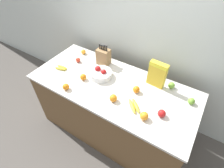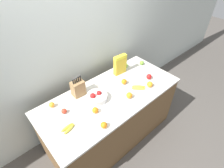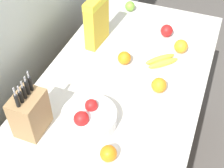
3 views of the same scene
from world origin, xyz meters
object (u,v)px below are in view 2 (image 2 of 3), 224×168
orange_back_center (124,82)px  orange_front_right (104,125)px  banana_bunch_right (68,128)px  apple_rightmost (126,65)px  apple_rear (142,63)px  orange_near_bowl (95,110)px  cereal_box (120,64)px  apple_leftmost (149,77)px  orange_by_cereal (150,84)px  banana_bunch_left (138,87)px  orange_mid_right (52,105)px  apple_front (64,111)px  orange_front_left (129,95)px  fruit_bowl (97,97)px  knife_block (78,88)px

orange_back_center → orange_front_right: orange_back_center is taller
banana_bunch_right → apple_rightmost: 1.40m
apple_rear → orange_near_bowl: bearing=-165.6°
apple_rear → apple_rightmost: apple_rightmost is taller
cereal_box → orange_near_bowl: (-0.78, -0.38, -0.13)m
apple_leftmost → orange_by_cereal: bearing=-137.5°
banana_bunch_left → orange_mid_right: bearing=155.3°
apple_rightmost → apple_rear: bearing=-24.9°
apple_front → orange_front_left: bearing=-23.5°
banana_bunch_left → apple_leftmost: 0.29m
banana_bunch_right → apple_front: 0.25m
apple_rightmost → orange_near_bowl: 1.05m
banana_bunch_right → apple_rightmost: bearing=17.7°
apple_rightmost → orange_by_cereal: (-0.09, -0.57, 0.00)m
fruit_bowl → orange_back_center: fruit_bowl is taller
orange_front_left → orange_by_cereal: bearing=-5.7°
orange_mid_right → orange_front_left: 1.00m
orange_back_center → orange_front_left: bearing=-121.0°
cereal_box → apple_front: bearing=-167.9°
apple_leftmost → cereal_box: bearing=119.8°
banana_bunch_right → orange_front_left: orange_front_left is taller
cereal_box → fruit_bowl: bearing=-155.9°
orange_by_cereal → banana_bunch_left: bearing=152.1°
orange_front_right → banana_bunch_right: bearing=142.0°
knife_block → apple_leftmost: size_ratio=4.06×
banana_bunch_right → orange_by_cereal: bearing=-6.5°
apple_rightmost → orange_front_right: bearing=-146.6°
banana_bunch_right → apple_front: (0.09, 0.24, 0.01)m
banana_bunch_left → orange_front_right: (-0.78, -0.18, 0.02)m
knife_block → apple_front: (-0.32, -0.16, -0.08)m
apple_front → orange_by_cereal: size_ratio=0.77×
banana_bunch_left → orange_front_right: orange_front_right is taller
cereal_box → apple_leftmost: cereal_box is taller
apple_rightmost → orange_front_left: bearing=-131.3°
banana_bunch_right → orange_front_right: bearing=-38.0°
fruit_bowl → orange_by_cereal: fruit_bowl is taller
knife_block → orange_near_bowl: 0.41m
orange_by_cereal → orange_front_right: 0.94m
apple_front → orange_mid_right: 0.21m
apple_front → apple_leftmost: (1.29, -0.26, 0.01)m
banana_bunch_left → orange_back_center: (-0.08, 0.21, 0.02)m
banana_bunch_right → orange_back_center: size_ratio=2.10×
fruit_bowl → banana_bunch_right: (-0.53, -0.15, -0.03)m
knife_block → orange_back_center: knife_block is taller
apple_rightmost → orange_near_bowl: same height
apple_front → apple_leftmost: apple_leftmost is taller
apple_rightmost → orange_mid_right: bearing=179.8°
cereal_box → apple_front: (-1.07, -0.14, -0.14)m
orange_front_left → banana_bunch_right: bearing=173.2°
knife_block → banana_bunch_right: bearing=-135.6°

